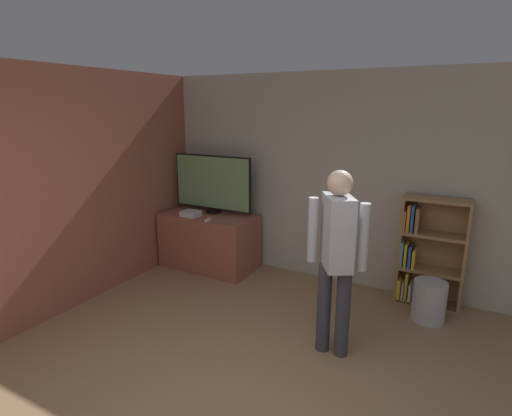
% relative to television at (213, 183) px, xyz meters
% --- Properties ---
extents(wall_back, '(7.09, 0.09, 2.70)m').
position_rel_television_xyz_m(wall_back, '(1.86, 0.34, 0.14)').
color(wall_back, '#B2AD9E').
rests_on(wall_back, ground_plane).
extents(wall_side_brick, '(0.06, 4.74, 2.70)m').
position_rel_television_xyz_m(wall_side_brick, '(-0.73, -1.26, 0.14)').
color(wall_side_brick, '#93513D').
rests_on(wall_side_brick, ground_plane).
extents(tv_ledge, '(1.32, 0.71, 0.78)m').
position_rel_television_xyz_m(tv_ledge, '(0.00, -0.11, -0.82)').
color(tv_ledge, '#93513D').
rests_on(tv_ledge, ground_plane).
extents(television, '(1.23, 0.22, 0.83)m').
position_rel_television_xyz_m(television, '(0.00, 0.00, 0.00)').
color(television, black).
rests_on(television, tv_ledge).
extents(game_console, '(0.24, 0.21, 0.08)m').
position_rel_television_xyz_m(game_console, '(-0.17, -0.31, -0.39)').
color(game_console, silver).
rests_on(game_console, tv_ledge).
extents(remote_loose, '(0.06, 0.14, 0.02)m').
position_rel_television_xyz_m(remote_loose, '(0.17, -0.38, -0.42)').
color(remote_loose, white).
rests_on(remote_loose, tv_ledge).
extents(bookshelf, '(0.72, 0.28, 1.28)m').
position_rel_television_xyz_m(bookshelf, '(2.84, 0.16, -0.58)').
color(bookshelf, '#997047').
rests_on(bookshelf, ground_plane).
extents(person, '(0.55, 0.46, 1.74)m').
position_rel_television_xyz_m(person, '(2.22, -1.30, -0.18)').
color(person, '#383842').
rests_on(person, ground_plane).
extents(waste_bin, '(0.35, 0.35, 0.45)m').
position_rel_television_xyz_m(waste_bin, '(2.96, -0.24, -0.99)').
color(waste_bin, '#B7B7BC').
rests_on(waste_bin, ground_plane).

